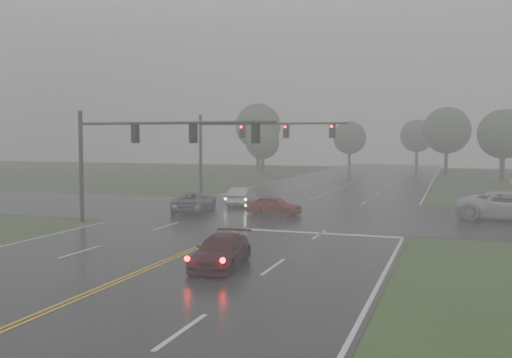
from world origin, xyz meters
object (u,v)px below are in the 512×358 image
at_px(sedan_maroon, 221,267).
at_px(car_grey, 195,212).
at_px(sedan_red, 274,215).
at_px(sedan_silver, 241,205).
at_px(signal_gantry_near, 137,144).
at_px(signal_gantry_far, 244,139).
at_px(pickup_white, 510,221).

distance_m(sedan_maroon, car_grey, 17.35).
xyz_separation_m(sedan_red, sedan_silver, (-3.98, 4.44, 0.00)).
height_order(signal_gantry_near, signal_gantry_far, signal_gantry_far).
distance_m(pickup_white, signal_gantry_near, 23.21).
relative_size(sedan_maroon, sedan_red, 1.14).
xyz_separation_m(sedan_red, pickup_white, (14.54, 2.41, 0.00)).
distance_m(car_grey, pickup_white, 20.42).
xyz_separation_m(sedan_silver, signal_gantry_near, (-2.27, -11.18, 4.74)).
height_order(sedan_red, sedan_silver, sedan_silver).
bearing_deg(signal_gantry_near, sedan_maroon, -44.12).
bearing_deg(sedan_maroon, signal_gantry_near, 129.71).
xyz_separation_m(pickup_white, signal_gantry_near, (-20.80, -9.15, 4.74)).
bearing_deg(sedan_red, pickup_white, -75.19).
relative_size(sedan_red, signal_gantry_far, 0.28).
bearing_deg(sedan_maroon, car_grey, 112.55).
bearing_deg(sedan_red, signal_gantry_near, 142.54).
bearing_deg(car_grey, sedan_maroon, 107.24).
xyz_separation_m(sedan_maroon, pickup_white, (11.93, 17.75, 0.00)).
xyz_separation_m(car_grey, signal_gantry_near, (-0.53, -6.62, 4.74)).
bearing_deg(signal_gantry_near, signal_gantry_far, 89.17).
bearing_deg(sedan_red, car_grey, 96.62).
bearing_deg(sedan_silver, signal_gantry_far, -79.35).
relative_size(sedan_maroon, pickup_white, 0.67).
relative_size(sedan_maroon, signal_gantry_near, 0.34).
bearing_deg(sedan_silver, pickup_white, 165.81).
distance_m(sedan_maroon, signal_gantry_near, 13.23).
height_order(car_grey, pickup_white, pickup_white).
bearing_deg(sedan_red, sedan_silver, 47.29).
bearing_deg(sedan_maroon, pickup_white, 49.92).
bearing_deg(signal_gantry_near, car_grey, 85.44).
bearing_deg(sedan_maroon, signal_gantry_far, 102.30).
relative_size(sedan_red, pickup_white, 0.59).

